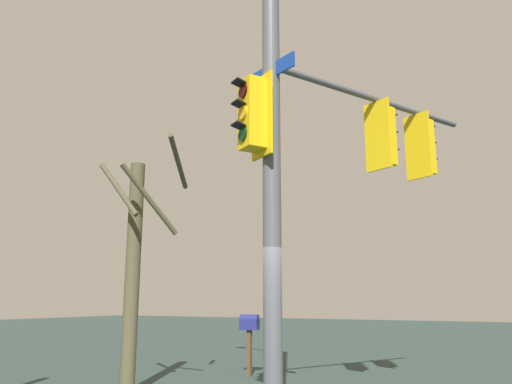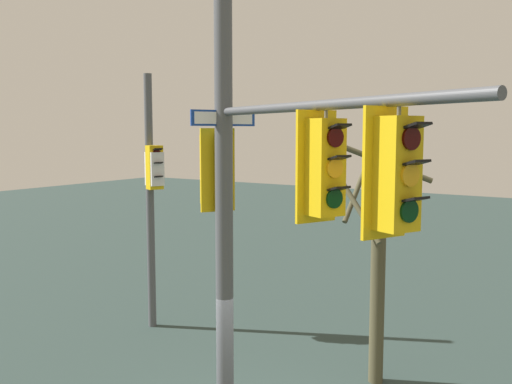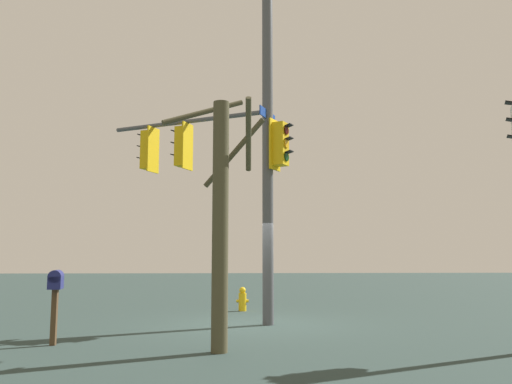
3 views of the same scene
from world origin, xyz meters
name	(u,v)px [view 2 (image 2 of 3)]	position (x,y,z in m)	size (l,w,h in m)	color
main_signal_pole_assembly	(256,143)	(-0.44, 0.21, 4.93)	(4.97, 4.86, 9.38)	#4C4F54
secondary_pole_assembly	(152,186)	(5.22, -3.62, 3.71)	(0.73, 0.49, 6.55)	#4C4F54
bare_tree_behind_pole	(376,264)	(-0.78, -3.67, 2.47)	(2.01, 1.74, 4.90)	#4A452F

